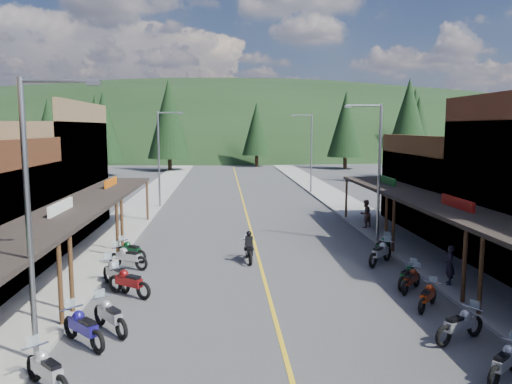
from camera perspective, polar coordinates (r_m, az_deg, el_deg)
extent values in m
plane|color=#38383A|center=(20.94, 1.31, -11.22)|extent=(220.00, 220.00, 0.00)
cube|color=gold|center=(40.36, -1.21, -2.14)|extent=(0.15, 90.00, 0.01)
cube|color=gray|center=(40.90, -13.49, -2.12)|extent=(3.40, 94.00, 0.15)
cube|color=gray|center=(41.65, 10.84, -1.88)|extent=(3.40, 94.00, 0.15)
cylinder|color=#472D19|center=(18.00, -21.47, -9.86)|extent=(0.16, 0.16, 3.00)
cube|color=#3F2111|center=(23.32, -24.79, -2.13)|extent=(0.30, 9.00, 6.20)
cube|color=black|center=(22.85, -21.38, -2.39)|extent=(3.20, 9.00, 0.18)
cylinder|color=#472D19|center=(19.10, -20.37, -8.82)|extent=(0.16, 0.16, 3.00)
cylinder|color=#472D19|center=(26.45, -15.58, -4.18)|extent=(0.16, 0.16, 3.00)
cube|color=silver|center=(22.82, -21.40, -1.90)|extent=(0.12, 3.00, 0.70)
cube|color=brown|center=(33.53, -25.14, 1.24)|extent=(8.00, 10.20, 7.00)
cube|color=brown|center=(32.28, -18.82, 2.40)|extent=(0.30, 10.20, 8.20)
cube|color=black|center=(32.04, -16.23, 0.49)|extent=(3.20, 10.20, 0.18)
cylinder|color=#472D19|center=(27.60, -15.07, -3.69)|extent=(0.16, 0.16, 3.00)
cylinder|color=#472D19|center=(36.35, -12.33, -0.98)|extent=(0.16, 0.16, 3.00)
cube|color=#CC590C|center=(32.02, -16.25, 0.85)|extent=(0.12, 3.00, 0.70)
cylinder|color=#472D19|center=(19.37, 24.30, -8.79)|extent=(0.16, 0.16, 3.00)
cube|color=#562B19|center=(24.69, 25.13, 0.69)|extent=(0.30, 9.00, 8.20)
cube|color=black|center=(24.17, 21.97, -1.91)|extent=(3.20, 9.00, 0.18)
cylinder|color=#472D19|center=(20.40, 22.71, -7.91)|extent=(0.16, 0.16, 3.00)
cylinder|color=#472D19|center=(27.40, 15.45, -3.78)|extent=(0.16, 0.16, 3.00)
cube|color=#B2140F|center=(24.14, 22.00, -1.44)|extent=(0.12, 3.00, 0.70)
cube|color=#4C2D16|center=(35.09, 22.97, -0.05)|extent=(8.00, 10.20, 5.00)
cube|color=#4C2D16|center=(33.47, 17.12, 0.91)|extent=(0.30, 10.20, 6.20)
cube|color=black|center=(32.99, 14.76, 0.73)|extent=(3.20, 10.20, 0.18)
cylinder|color=#472D19|center=(28.52, 14.66, -3.33)|extent=(0.16, 0.16, 3.00)
cylinder|color=#472D19|center=(37.05, 10.28, -0.78)|extent=(0.16, 0.16, 3.00)
cube|color=#14591E|center=(32.97, 14.77, 1.08)|extent=(0.12, 3.00, 0.70)
cylinder|color=gray|center=(15.00, -24.54, -3.57)|extent=(0.16, 0.16, 8.00)
cylinder|color=gray|center=(14.48, -21.61, 11.72)|extent=(2.00, 0.10, 0.10)
cube|color=gray|center=(14.23, -18.07, 11.75)|extent=(0.35, 0.18, 0.12)
cylinder|color=gray|center=(42.19, -11.05, 3.60)|extent=(0.16, 0.16, 8.00)
cylinder|color=gray|center=(42.01, -9.81, 8.94)|extent=(2.00, 0.10, 0.10)
cube|color=gray|center=(41.92, -8.57, 8.90)|extent=(0.35, 0.18, 0.12)
cylinder|color=gray|center=(29.27, 13.90, 1.91)|extent=(0.16, 0.16, 8.00)
cylinder|color=gray|center=(28.89, 12.22, 9.64)|extent=(2.00, 0.10, 0.10)
cube|color=gray|center=(28.65, 10.46, 9.60)|extent=(0.35, 0.18, 0.12)
cylinder|color=gray|center=(50.62, 6.34, 4.30)|extent=(0.16, 0.16, 8.00)
cylinder|color=gray|center=(50.40, 5.27, 8.73)|extent=(2.00, 0.10, 0.10)
cube|color=gray|center=(50.27, 4.24, 8.69)|extent=(0.35, 0.18, 0.12)
ellipsoid|color=black|center=(154.92, -3.13, 4.89)|extent=(310.00, 140.00, 60.00)
cylinder|color=black|center=(92.65, -17.69, 3.51)|extent=(0.60, 0.60, 2.00)
cone|color=black|center=(92.48, -17.84, 7.38)|extent=(5.88, 5.88, 10.50)
cylinder|color=black|center=(78.41, -9.81, 3.11)|extent=(0.60, 0.60, 2.00)
cone|color=black|center=(78.21, -9.92, 8.23)|extent=(6.72, 6.72, 12.00)
cylinder|color=black|center=(86.15, 0.07, 3.59)|extent=(0.60, 0.60, 2.00)
cone|color=black|center=(85.96, 0.07, 7.25)|extent=(5.04, 5.04, 9.00)
cylinder|color=black|center=(82.38, 10.13, 3.31)|extent=(0.60, 0.60, 2.00)
cone|color=black|center=(82.18, 10.23, 7.66)|extent=(5.88, 5.88, 10.50)
cylinder|color=black|center=(98.66, 17.52, 3.73)|extent=(0.60, 0.60, 2.00)
cone|color=black|center=(98.50, 17.68, 7.80)|extent=(6.72, 6.72, 12.00)
cylinder|color=black|center=(96.60, 25.91, 3.26)|extent=(0.60, 0.60, 2.00)
cone|color=black|center=(96.43, 26.10, 6.52)|extent=(5.04, 5.04, 9.00)
cylinder|color=black|center=(100.58, -21.31, 3.63)|extent=(0.60, 0.60, 2.00)
cone|color=black|center=(100.42, -21.48, 7.19)|extent=(5.88, 5.88, 10.50)
cylinder|color=black|center=(63.35, -22.39, 1.68)|extent=(0.60, 0.60, 2.00)
cone|color=black|center=(63.10, -22.62, 6.20)|extent=(4.48, 4.48, 8.00)
cylinder|color=black|center=(69.94, 17.87, 2.36)|extent=(0.60, 0.60, 2.00)
cone|color=black|center=(69.71, 18.05, 6.79)|extent=(4.93, 4.93, 8.80)
cylinder|color=black|center=(71.85, -16.84, 2.53)|extent=(0.60, 0.60, 2.00)
cone|color=black|center=(71.63, -17.01, 7.15)|extent=(5.38, 5.38, 9.60)
cylinder|color=black|center=(62.00, 16.81, 1.80)|extent=(0.60, 0.60, 2.00)
cone|color=black|center=(61.74, 17.02, 7.54)|extent=(5.82, 5.82, 10.40)
imported|color=black|center=(22.53, 21.25, -7.77)|extent=(0.54, 0.69, 1.66)
imported|color=brown|center=(33.49, 12.38, -2.43)|extent=(1.03, 0.92, 1.84)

